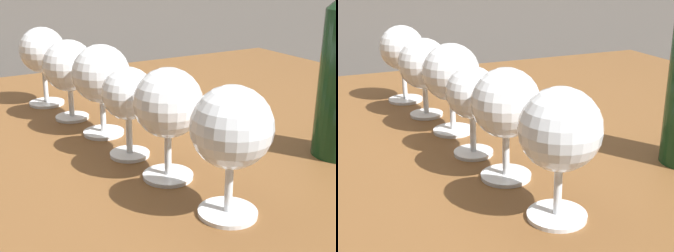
# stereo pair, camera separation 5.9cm
# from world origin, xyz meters

# --- Properties ---
(dining_table) EXTENTS (1.52, 0.89, 0.75)m
(dining_table) POSITION_xyz_m (0.00, 0.00, 0.67)
(dining_table) COLOR brown
(dining_table) RESTS_ON ground_plane
(wine_glass_rose) EXTENTS (0.09, 0.09, 0.15)m
(wine_glass_rose) POSITION_xyz_m (0.06, -0.33, 0.85)
(wine_glass_rose) COLOR white
(wine_glass_rose) RESTS_ON dining_table
(wine_glass_white) EXTENTS (0.09, 0.09, 0.14)m
(wine_glass_white) POSITION_xyz_m (0.05, -0.22, 0.85)
(wine_glass_white) COLOR white
(wine_glass_white) RESTS_ON dining_table
(wine_glass_cabernet) EXTENTS (0.07, 0.07, 0.13)m
(wine_glass_cabernet) POSITION_xyz_m (0.04, -0.13, 0.84)
(wine_glass_cabernet) COLOR white
(wine_glass_cabernet) RESTS_ON dining_table
(wine_glass_merlot) EXTENTS (0.09, 0.09, 0.14)m
(wine_glass_merlot) POSITION_xyz_m (0.04, -0.03, 0.85)
(wine_glass_merlot) COLOR white
(wine_glass_merlot) RESTS_ON dining_table
(wine_glass_port) EXTENTS (0.09, 0.09, 0.14)m
(wine_glass_port) POSITION_xyz_m (0.02, 0.07, 0.84)
(wine_glass_port) COLOR white
(wine_glass_port) RESTS_ON dining_table
(wine_glass_chardonnay) EXTENTS (0.08, 0.08, 0.15)m
(wine_glass_chardonnay) POSITION_xyz_m (0.01, 0.18, 0.85)
(wine_glass_chardonnay) COLOR white
(wine_glass_chardonnay) RESTS_ON dining_table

